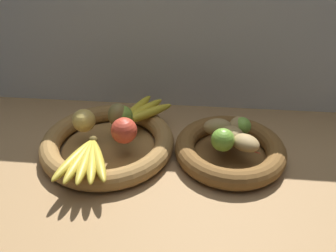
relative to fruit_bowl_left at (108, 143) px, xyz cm
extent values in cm
cube|color=#9E774C|center=(19.71, 0.52, -4.15)|extent=(140.00, 90.00, 3.00)
cube|color=silver|center=(19.71, 30.52, 24.85)|extent=(140.00, 3.00, 55.00)
cylinder|color=olive|center=(0.00, 0.00, -2.15)|extent=(27.47, 27.47, 1.00)
torus|color=olive|center=(0.00, 0.00, 0.19)|extent=(39.17, 39.17, 5.66)
cylinder|color=brown|center=(35.70, 0.00, -2.15)|extent=(21.38, 21.38, 1.00)
torus|color=brown|center=(35.70, 0.00, 0.19)|extent=(31.73, 31.73, 5.66)
sphere|color=#DBB756|center=(-6.94, 1.51, 6.40)|extent=(6.77, 6.77, 6.77)
sphere|color=#CC422D|center=(5.92, -2.94, 6.70)|extent=(7.36, 7.36, 7.36)
sphere|color=#7AA338|center=(3.58, 5.18, 6.26)|extent=(6.48, 6.48, 6.48)
ellipsoid|color=olive|center=(2.42, 4.73, 6.76)|extent=(5.89, 6.37, 7.48)
ellipsoid|color=gold|center=(-5.01, -13.59, 4.37)|extent=(7.60, 17.89, 2.71)
ellipsoid|color=gold|center=(-3.46, -13.90, 4.37)|extent=(4.59, 18.03, 2.71)
ellipsoid|color=gold|center=(-1.88, -13.92, 4.37)|extent=(3.98, 17.99, 2.71)
ellipsoid|color=gold|center=(-0.31, -13.67, 4.37)|extent=(7.03, 17.96, 2.71)
ellipsoid|color=gold|center=(1.18, -13.15, 4.37)|extent=(9.85, 17.36, 2.71)
sphere|color=brown|center=(-2.51, -5.03, 4.37)|extent=(2.44, 2.44, 2.44)
ellipsoid|color=gold|center=(10.33, 10.38, 4.44)|extent=(15.86, 14.52, 2.85)
ellipsoid|color=gold|center=(8.58, 11.92, 4.44)|extent=(12.81, 17.06, 2.85)
ellipsoid|color=gold|center=(6.49, 12.98, 4.44)|extent=(8.97, 18.54, 2.85)
sphere|color=brown|center=(3.35, 4.19, 4.44)|extent=(2.57, 2.57, 2.57)
ellipsoid|color=#A38451|center=(31.89, 2.97, 5.58)|extent=(8.44, 5.29, 5.13)
ellipsoid|color=#A38451|center=(37.82, 4.66, 5.45)|extent=(7.73, 8.11, 4.86)
ellipsoid|color=#A38451|center=(39.09, -3.39, 5.17)|extent=(9.87, 9.21, 4.30)
ellipsoid|color=#A38451|center=(35.70, 0.00, 5.26)|extent=(9.36, 9.18, 4.48)
sphere|color=#6B9E33|center=(32.96, -4.11, 6.20)|extent=(6.36, 6.36, 6.36)
sphere|color=#7AAD3D|center=(38.89, 4.11, 5.63)|extent=(5.22, 5.22, 5.22)
cone|color=red|center=(37.43, -3.44, 4.04)|extent=(12.26, 7.91, 2.04)
camera|label=1|loc=(24.99, -75.77, 57.07)|focal=34.77mm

